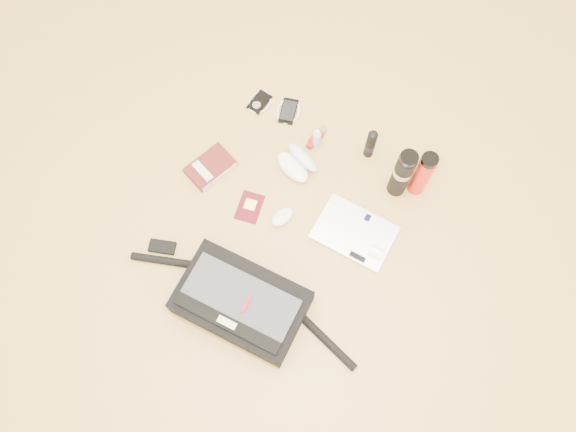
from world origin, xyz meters
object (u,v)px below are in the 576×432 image
at_px(laptop, 355,233).
at_px(book, 210,167).
at_px(messenger_bag, 241,302).
at_px(thermos_black, 402,173).
at_px(thermos_red, 422,174).

distance_m(laptop, book, 0.64).
height_order(messenger_bag, thermos_black, thermos_black).
distance_m(messenger_bag, book, 0.58).
bearing_deg(thermos_black, book, -158.60).
height_order(laptop, thermos_red, thermos_red).
height_order(thermos_black, thermos_red, thermos_black).
distance_m(book, thermos_black, 0.76).
bearing_deg(book, laptop, 22.17).
bearing_deg(laptop, thermos_red, 66.94).
bearing_deg(messenger_bag, thermos_black, 64.78).
relative_size(laptop, book, 1.39).
bearing_deg(thermos_red, thermos_black, -149.35).
relative_size(thermos_black, thermos_red, 1.08).
bearing_deg(messenger_bag, laptop, 59.78).
distance_m(book, thermos_red, 0.84).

